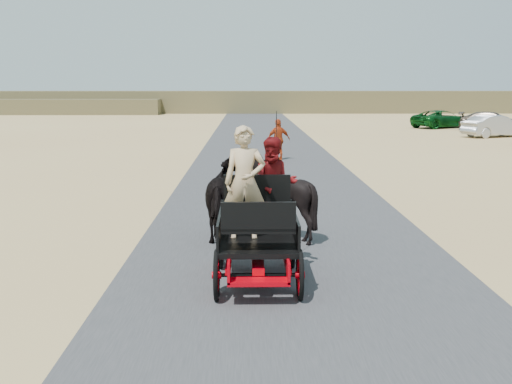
{
  "coord_description": "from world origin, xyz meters",
  "views": [
    {
      "loc": [
        -0.8,
        -10.62,
        3.16
      ],
      "look_at": [
        -0.64,
        1.02,
        1.2
      ],
      "focal_mm": 45.0,
      "sensor_mm": 36.0,
      "label": 1
    }
  ],
  "objects_px": {
    "car_b": "(494,126)",
    "horse_right": "(282,197)",
    "car_c": "(492,121)",
    "car_d": "(441,119)",
    "horse_left": "(228,198)",
    "carriage": "(257,260)",
    "pedestrian": "(278,140)"
  },
  "relations": [
    {
      "from": "car_b",
      "to": "car_d",
      "type": "relative_size",
      "value": 0.88
    },
    {
      "from": "car_d",
      "to": "car_b",
      "type": "bearing_deg",
      "value": 155.99
    },
    {
      "from": "horse_right",
      "to": "car_d",
      "type": "distance_m",
      "value": 36.39
    },
    {
      "from": "car_c",
      "to": "horse_left",
      "type": "bearing_deg",
      "value": 174.51
    },
    {
      "from": "carriage",
      "to": "car_c",
      "type": "distance_m",
      "value": 37.87
    },
    {
      "from": "horse_left",
      "to": "car_d",
      "type": "height_order",
      "value": "horse_left"
    },
    {
      "from": "car_c",
      "to": "car_d",
      "type": "bearing_deg",
      "value": 67.09
    },
    {
      "from": "car_d",
      "to": "horse_right",
      "type": "bearing_deg",
      "value": 129.16
    },
    {
      "from": "car_c",
      "to": "car_d",
      "type": "relative_size",
      "value": 0.96
    },
    {
      "from": "carriage",
      "to": "horse_right",
      "type": "distance_m",
      "value": 3.09
    },
    {
      "from": "horse_right",
      "to": "car_c",
      "type": "height_order",
      "value": "horse_right"
    },
    {
      "from": "carriage",
      "to": "horse_right",
      "type": "height_order",
      "value": "horse_right"
    },
    {
      "from": "pedestrian",
      "to": "car_c",
      "type": "relative_size",
      "value": 0.39
    },
    {
      "from": "carriage",
      "to": "car_d",
      "type": "relative_size",
      "value": 0.52
    },
    {
      "from": "pedestrian",
      "to": "car_c",
      "type": "distance_m",
      "value": 23.14
    },
    {
      "from": "pedestrian",
      "to": "car_c",
      "type": "bearing_deg",
      "value": -149.02
    },
    {
      "from": "car_b",
      "to": "car_c",
      "type": "xyz_separation_m",
      "value": [
        1.93,
        5.45,
        -0.03
      ]
    },
    {
      "from": "carriage",
      "to": "horse_left",
      "type": "relative_size",
      "value": 1.2
    },
    {
      "from": "horse_right",
      "to": "car_b",
      "type": "distance_m",
      "value": 29.23
    },
    {
      "from": "car_b",
      "to": "car_d",
      "type": "height_order",
      "value": "car_b"
    },
    {
      "from": "horse_right",
      "to": "car_c",
      "type": "relative_size",
      "value": 0.38
    },
    {
      "from": "carriage",
      "to": "car_b",
      "type": "xyz_separation_m",
      "value": [
        14.78,
        28.54,
        0.31
      ]
    },
    {
      "from": "pedestrian",
      "to": "carriage",
      "type": "bearing_deg",
      "value": 69.27
    },
    {
      "from": "car_d",
      "to": "car_c",
      "type": "bearing_deg",
      "value": -165.61
    },
    {
      "from": "carriage",
      "to": "horse_left",
      "type": "distance_m",
      "value": 3.09
    },
    {
      "from": "horse_right",
      "to": "car_d",
      "type": "relative_size",
      "value": 0.37
    },
    {
      "from": "horse_left",
      "to": "car_c",
      "type": "relative_size",
      "value": 0.45
    },
    {
      "from": "pedestrian",
      "to": "car_b",
      "type": "relative_size",
      "value": 0.43
    },
    {
      "from": "car_b",
      "to": "horse_right",
      "type": "bearing_deg",
      "value": 129.08
    },
    {
      "from": "pedestrian",
      "to": "car_c",
      "type": "xyz_separation_m",
      "value": [
        15.55,
        17.14,
        -0.22
      ]
    },
    {
      "from": "carriage",
      "to": "pedestrian",
      "type": "relative_size",
      "value": 1.39
    },
    {
      "from": "horse_left",
      "to": "car_d",
      "type": "xyz_separation_m",
      "value": [
        14.6,
        33.79,
        -0.21
      ]
    }
  ]
}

